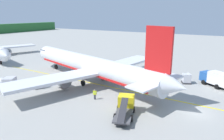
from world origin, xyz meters
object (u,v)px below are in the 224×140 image
at_px(crew_marshaller, 165,86).
at_px(service_truck_fuel, 125,106).
at_px(service_truck_catering, 218,79).
at_px(cargo_container_mid, 187,79).
at_px(cargo_container_near, 38,83).
at_px(airliner_foreground, 90,66).
at_px(crew_loader_left, 95,94).

bearing_deg(crew_marshaller, service_truck_fuel, 169.81).
bearing_deg(service_truck_catering, crew_marshaller, 135.15).
xyz_separation_m(cargo_container_mid, crew_marshaller, (-6.93, 2.24, 0.09)).
bearing_deg(cargo_container_near, airliner_foreground, -37.80).
height_order(service_truck_fuel, cargo_container_mid, service_truck_fuel).
relative_size(service_truck_fuel, service_truck_catering, 0.96).
bearing_deg(service_truck_catering, airliner_foreground, 114.16).
relative_size(airliner_foreground, cargo_container_mid, 18.08).
relative_size(cargo_container_near, crew_marshaller, 1.16).
relative_size(service_truck_fuel, cargo_container_mid, 2.84).
relative_size(service_truck_catering, crew_marshaller, 3.74).
relative_size(airliner_foreground, cargo_container_near, 19.78).
relative_size(service_truck_fuel, crew_loader_left, 3.78).
height_order(service_truck_fuel, cargo_container_near, service_truck_fuel).
distance_m(airliner_foreground, crew_marshaller, 15.18).
height_order(airliner_foreground, cargo_container_near, airliner_foreground).
xyz_separation_m(cargo_container_near, cargo_container_mid, (17.41, -23.34, -0.01)).
distance_m(service_truck_fuel, crew_loader_left, 6.93).
height_order(cargo_container_mid, crew_marshaller, cargo_container_mid).
bearing_deg(crew_marshaller, cargo_container_mid, -17.87).
distance_m(service_truck_fuel, crew_marshaller, 11.54).
height_order(cargo_container_mid, crew_loader_left, cargo_container_mid).
height_order(airliner_foreground, crew_loader_left, airliner_foreground).
height_order(airliner_foreground, service_truck_catering, airliner_foreground).
xyz_separation_m(service_truck_fuel, service_truck_catering, (19.09, -9.74, 0.41)).
bearing_deg(airliner_foreground, cargo_container_mid, -61.40).
distance_m(airliner_foreground, cargo_container_mid, 19.56).
height_order(service_truck_fuel, crew_loader_left, service_truck_fuel).
bearing_deg(service_truck_catering, cargo_container_near, 122.31).
distance_m(airliner_foreground, service_truck_fuel, 15.78).
bearing_deg(cargo_container_mid, cargo_container_near, 126.72).
bearing_deg(cargo_container_near, cargo_container_mid, -53.28).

